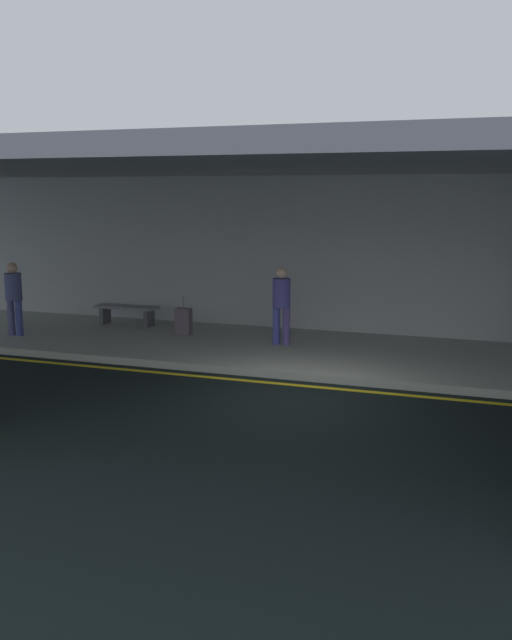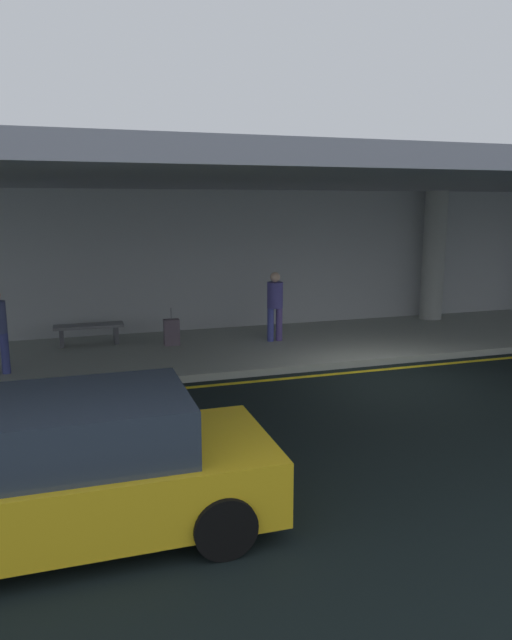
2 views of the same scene
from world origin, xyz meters
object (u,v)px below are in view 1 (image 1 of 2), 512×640
at_px(person_waiting_for_ride, 281,301).
at_px(traveler_with_luggage, 14,294).
at_px(suitcase_upright_primary, 184,321).
at_px(bench_metal, 127,311).

bearing_deg(person_waiting_for_ride, traveler_with_luggage, -65.55).
xyz_separation_m(traveler_with_luggage, person_waiting_for_ride, (6.08, 1.08, 0.00)).
xyz_separation_m(traveler_with_luggage, suitcase_upright_primary, (3.61, 1.39, -0.65)).
bearing_deg(bench_metal, suitcase_upright_primary, -19.19).
relative_size(person_waiting_for_ride, bench_metal, 1.05).
distance_m(person_waiting_for_ride, bench_metal, 4.48).
bearing_deg(suitcase_upright_primary, bench_metal, 173.10).
height_order(suitcase_upright_primary, bench_metal, suitcase_upright_primary).
xyz_separation_m(person_waiting_for_ride, bench_metal, (-4.33, 0.95, -0.61)).
relative_size(person_waiting_for_ride, suitcase_upright_primary, 1.87).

